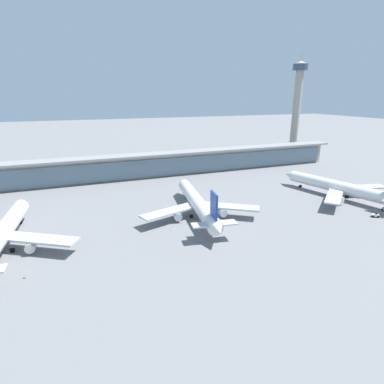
{
  "coord_description": "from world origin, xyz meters",
  "views": [
    {
      "loc": [
        -49.81,
        -104.3,
        50.36
      ],
      "look_at": [
        0.0,
        20.9,
        8.18
      ],
      "focal_mm": 29.14,
      "sensor_mm": 36.0,
      "label": 1
    }
  ],
  "objects": [
    {
      "name": "ground_plane",
      "position": [
        0.0,
        0.0,
        0.0
      ],
      "size": [
        1200.0,
        1200.0,
        0.0
      ],
      "primitive_type": "plane",
      "color": "slate"
    },
    {
      "name": "safety_cone_bravo",
      "position": [
        -65.82,
        -14.09,
        0.32
      ],
      "size": [
        0.62,
        0.62,
        0.7
      ],
      "color": "orange",
      "rests_on": "ground"
    },
    {
      "name": "airliner_right_stand",
      "position": [
        75.86,
        7.41,
        5.6
      ],
      "size": [
        49.91,
        66.02,
        17.8
      ],
      "color": "white",
      "rests_on": "ground"
    },
    {
      "name": "airliner_left_stand",
      "position": [
        -74.2,
        6.81,
        5.6
      ],
      "size": [
        51.13,
        66.86,
        17.8
      ],
      "color": "white",
      "rests_on": "ground"
    },
    {
      "name": "terminal_building",
      "position": [
        0.0,
        86.06,
        7.87
      ],
      "size": [
        269.32,
        12.8,
        15.2
      ],
      "color": "#9E998E",
      "rests_on": "ground"
    },
    {
      "name": "airliner_centre_stand",
      "position": [
        -0.81,
        12.06,
        5.6
      ],
      "size": [
        50.8,
        66.7,
        17.8
      ],
      "color": "white",
      "rests_on": "ground"
    },
    {
      "name": "service_truck_under_wing_white",
      "position": [
        69.57,
        -17.63,
        0.87
      ],
      "size": [
        3.32,
        3.02,
        2.05
      ],
      "color": "silver",
      "rests_on": "ground"
    },
    {
      "name": "control_tower",
      "position": [
        131.68,
        114.33,
        44.28
      ],
      "size": [
        12.0,
        12.0,
        81.55
      ],
      "color": "#9E998E",
      "rests_on": "ground"
    }
  ]
}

